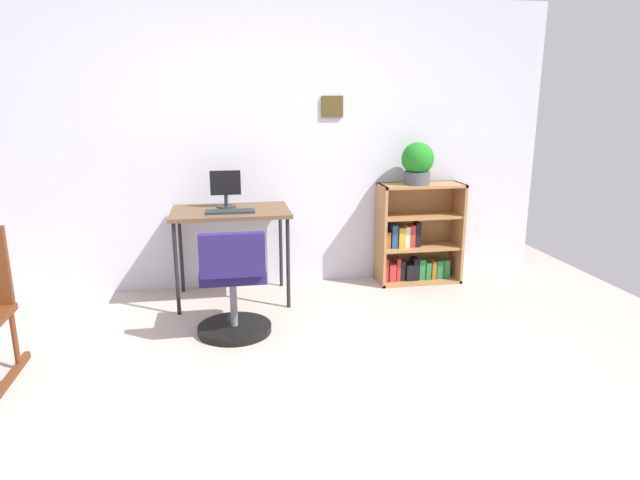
{
  "coord_description": "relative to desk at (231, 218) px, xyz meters",
  "views": [
    {
      "loc": [
        -0.26,
        -2.59,
        1.6
      ],
      "look_at": [
        0.46,
        1.43,
        0.55
      ],
      "focal_mm": 30.74,
      "sensor_mm": 36.0,
      "label": 1
    }
  ],
  "objects": [
    {
      "name": "desk",
      "position": [
        0.0,
        0.0,
        0.0
      ],
      "size": [
        0.93,
        0.61,
        0.75
      ],
      "color": "brown",
      "rests_on": "ground_plane"
    },
    {
      "name": "ground_plane",
      "position": [
        0.21,
        -1.74,
        -0.69
      ],
      "size": [
        6.24,
        6.24,
        0.0
      ],
      "primitive_type": "plane",
      "color": "#AC9D94"
    },
    {
      "name": "potted_plant_on_shelf",
      "position": [
        1.6,
        0.16,
        0.39
      ],
      "size": [
        0.28,
        0.28,
        0.36
      ],
      "color": "#474C51",
      "rests_on": "bookshelf_low"
    },
    {
      "name": "office_chair",
      "position": [
        -0.01,
        -0.73,
        -0.35
      ],
      "size": [
        0.52,
        0.55,
        0.78
      ],
      "color": "black",
      "rests_on": "ground_plane"
    },
    {
      "name": "bookshelf_low",
      "position": [
        1.64,
        0.21,
        -0.3
      ],
      "size": [
        0.74,
        0.3,
        0.89
      ],
      "color": "#A36F40",
      "rests_on": "ground_plane"
    },
    {
      "name": "wall_back",
      "position": [
        0.21,
        0.41,
        0.53
      ],
      "size": [
        5.2,
        0.12,
        2.43
      ],
      "color": "silver",
      "rests_on": "ground_plane"
    },
    {
      "name": "keyboard",
      "position": [
        -0.0,
        -0.11,
        0.07
      ],
      "size": [
        0.37,
        0.14,
        0.02
      ],
      "primitive_type": "cube",
      "color": "#1E292D",
      "rests_on": "desk"
    },
    {
      "name": "monitor",
      "position": [
        -0.03,
        0.1,
        0.22
      ],
      "size": [
        0.24,
        0.15,
        0.3
      ],
      "color": "#262628",
      "rests_on": "desk"
    }
  ]
}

